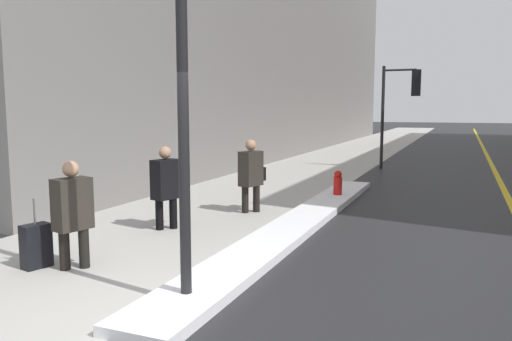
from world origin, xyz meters
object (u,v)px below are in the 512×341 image
object	(u,v)px
lamp_post	(182,21)
pedestrian_with_shoulder_bag	(251,173)
rolling_suitcase	(36,246)
pedestrian_trailing	(166,184)
traffic_light_near	(403,95)
pedestrian_in_glasses	(73,210)
fire_hydrant	(338,186)

from	to	relation	value
lamp_post	pedestrian_with_shoulder_bag	xyz separation A→B (m)	(-1.24, 4.73, -2.19)
rolling_suitcase	pedestrian_trailing	bearing A→B (deg)	-174.10
lamp_post	pedestrian_trailing	size ratio (longest dim) A/B	3.42
traffic_light_near	rolling_suitcase	size ratio (longest dim) A/B	3.81
pedestrian_with_shoulder_bag	rolling_suitcase	distance (m)	4.62
lamp_post	pedestrian_in_glasses	world-z (taller)	lamp_post
pedestrian_in_glasses	fire_hydrant	xyz separation A→B (m)	(2.04, 6.35, -0.46)
rolling_suitcase	fire_hydrant	bearing A→B (deg)	174.20
lamp_post	pedestrian_trailing	distance (m)	4.13
pedestrian_in_glasses	pedestrian_with_shoulder_bag	xyz separation A→B (m)	(0.73, 4.27, 0.03)
pedestrian_trailing	pedestrian_with_shoulder_bag	size ratio (longest dim) A/B	0.98
pedestrian_with_shoulder_bag	fire_hydrant	size ratio (longest dim) A/B	2.15
pedestrian_in_glasses	rolling_suitcase	xyz separation A→B (m)	(-0.51, -0.15, -0.51)
pedestrian_trailing	fire_hydrant	size ratio (longest dim) A/B	2.11
traffic_light_near	rolling_suitcase	world-z (taller)	traffic_light_near
lamp_post	pedestrian_with_shoulder_bag	world-z (taller)	lamp_post
fire_hydrant	rolling_suitcase	bearing A→B (deg)	-111.42
traffic_light_near	pedestrian_with_shoulder_bag	xyz separation A→B (m)	(-1.98, -8.89, -1.78)
lamp_post	traffic_light_near	bearing A→B (deg)	86.90
pedestrian_with_shoulder_bag	pedestrian_in_glasses	bearing A→B (deg)	5.91
lamp_post	fire_hydrant	world-z (taller)	lamp_post
pedestrian_in_glasses	pedestrian_trailing	bearing A→B (deg)	-162.50
lamp_post	rolling_suitcase	bearing A→B (deg)	172.86
traffic_light_near	pedestrian_in_glasses	bearing A→B (deg)	-102.57
pedestrian_trailing	pedestrian_with_shoulder_bag	bearing A→B (deg)	172.57
traffic_light_near	pedestrian_in_glasses	size ratio (longest dim) A/B	2.49
traffic_light_near	rolling_suitcase	xyz separation A→B (m)	(-3.22, -13.31, -2.31)
pedestrian_with_shoulder_bag	traffic_light_near	bearing A→B (deg)	-176.95
traffic_light_near	pedestrian_with_shoulder_bag	size ratio (longest dim) A/B	2.40
traffic_light_near	pedestrian_in_glasses	distance (m)	13.55
pedestrian_in_glasses	pedestrian_with_shoulder_bag	world-z (taller)	pedestrian_with_shoulder_bag
pedestrian_in_glasses	pedestrian_with_shoulder_bag	bearing A→B (deg)	-174.09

